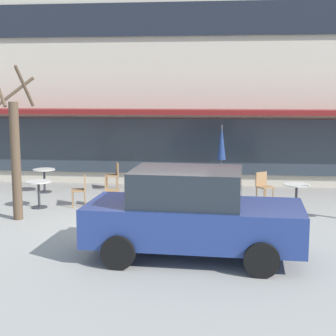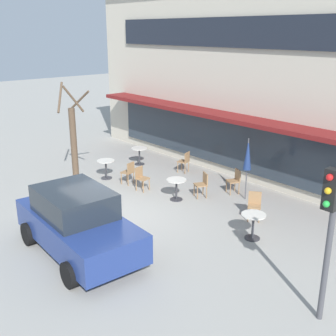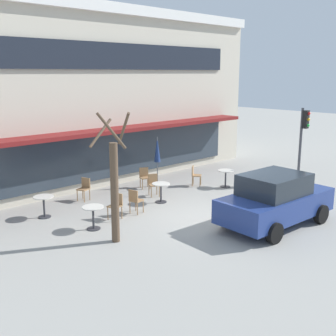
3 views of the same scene
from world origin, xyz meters
TOP-DOWN VIEW (x-y plane):
  - ground_plane at (0.00, 0.00)m, footprint 80.00×80.00m
  - building_facade at (0.00, 9.97)m, footprint 18.36×9.10m
  - cafe_table_near_wall at (0.01, 2.61)m, footprint 0.70×0.70m
  - cafe_table_streetside at (-4.12, 4.13)m, footprint 0.70×0.70m
  - cafe_table_by_tree at (3.59, 2.31)m, footprint 0.70×0.70m
  - cafe_table_mid_patio at (-3.51, 1.99)m, footprint 0.70×0.70m
  - patio_umbrella_green_folded at (1.54, 4.51)m, footprint 0.28×0.28m
  - cafe_chair_0 at (2.79, 3.40)m, footprint 0.56×0.56m
  - cafe_chair_1 at (0.41, 3.50)m, footprint 0.53×0.53m
  - cafe_chair_2 at (-1.56, 2.26)m, footprint 0.48×0.48m
  - cafe_chair_3 at (-2.38, 2.30)m, footprint 0.49×0.49m
  - cafe_chair_4 at (0.92, 4.66)m, footprint 0.53×0.53m
  - cafe_chair_5 at (-1.99, 4.89)m, footprint 0.51×0.51m
  - parked_sedan at (1.02, -1.82)m, footprint 4.29×2.18m
  - street_tree at (-3.59, 0.69)m, footprint 1.05×1.19m

SIDE VIEW (x-z plane):
  - ground_plane at x=0.00m, z-range 0.00..0.00m
  - cafe_table_near_wall at x=0.01m, z-range 0.14..0.90m
  - cafe_table_streetside at x=-4.12m, z-range 0.14..0.90m
  - cafe_table_by_tree at x=3.59m, z-range 0.14..0.90m
  - cafe_table_mid_patio at x=-3.51m, z-range 0.14..0.90m
  - cafe_chair_0 at x=2.79m, z-range 0.08..0.97m
  - cafe_chair_1 at x=0.41m, z-range 0.08..0.97m
  - cafe_chair_2 at x=-1.56m, z-range 0.08..0.97m
  - cafe_chair_3 at x=-2.38m, z-range 0.08..0.97m
  - cafe_chair_4 at x=0.92m, z-range 0.08..0.97m
  - cafe_chair_5 at x=-1.99m, z-range 0.08..0.97m
  - parked_sedan at x=1.02m, z-range 0.00..1.76m
  - patio_umbrella_green_folded at x=1.54m, z-range 0.53..2.73m
  - street_tree at x=-3.59m, z-range -0.24..3.66m
  - building_facade at x=0.00m, z-range 0.00..7.79m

